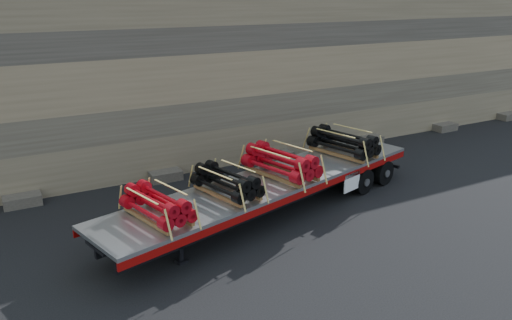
{
  "coord_description": "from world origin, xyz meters",
  "views": [
    {
      "loc": [
        -8.4,
        -12.58,
        6.85
      ],
      "look_at": [
        -0.94,
        1.26,
        1.5
      ],
      "focal_mm": 35.0,
      "sensor_mm": 36.0,
      "label": 1
    }
  ],
  "objects_px": {
    "bundle_front": "(157,206)",
    "bundle_midrear": "(281,163)",
    "bundle_rear": "(343,143)",
    "bundle_midfront": "(227,183)",
    "trailer": "(271,197)"
  },
  "relations": [
    {
      "from": "trailer",
      "to": "bundle_midrear",
      "type": "xyz_separation_m",
      "value": [
        0.44,
        0.12,
        1.04
      ]
    },
    {
      "from": "bundle_midfront",
      "to": "bundle_rear",
      "type": "height_order",
      "value": "bundle_rear"
    },
    {
      "from": "trailer",
      "to": "bundle_midfront",
      "type": "bearing_deg",
      "value": 180.0
    },
    {
      "from": "bundle_rear",
      "to": "bundle_midfront",
      "type": "bearing_deg",
      "value": 180.0
    },
    {
      "from": "bundle_front",
      "to": "bundle_midrear",
      "type": "xyz_separation_m",
      "value": [
        4.47,
        1.21,
        0.06
      ]
    },
    {
      "from": "bundle_midrear",
      "to": "bundle_rear",
      "type": "xyz_separation_m",
      "value": [
        3.14,
        0.85,
        -0.01
      ]
    },
    {
      "from": "bundle_midfront",
      "to": "bundle_rear",
      "type": "distance_m",
      "value": 5.52
    },
    {
      "from": "bundle_front",
      "to": "bundle_rear",
      "type": "height_order",
      "value": "bundle_rear"
    },
    {
      "from": "trailer",
      "to": "bundle_front",
      "type": "xyz_separation_m",
      "value": [
        -4.03,
        -1.09,
        0.97
      ]
    },
    {
      "from": "trailer",
      "to": "bundle_midrear",
      "type": "height_order",
      "value": "bundle_midrear"
    },
    {
      "from": "bundle_midfront",
      "to": "bundle_midrear",
      "type": "relative_size",
      "value": 0.86
    },
    {
      "from": "bundle_front",
      "to": "trailer",
      "type": "bearing_deg",
      "value": -0.0
    },
    {
      "from": "trailer",
      "to": "bundle_midfront",
      "type": "height_order",
      "value": "bundle_midfront"
    },
    {
      "from": "bundle_midrear",
      "to": "bundle_rear",
      "type": "distance_m",
      "value": 3.25
    },
    {
      "from": "bundle_front",
      "to": "bundle_rear",
      "type": "relative_size",
      "value": 0.86
    }
  ]
}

